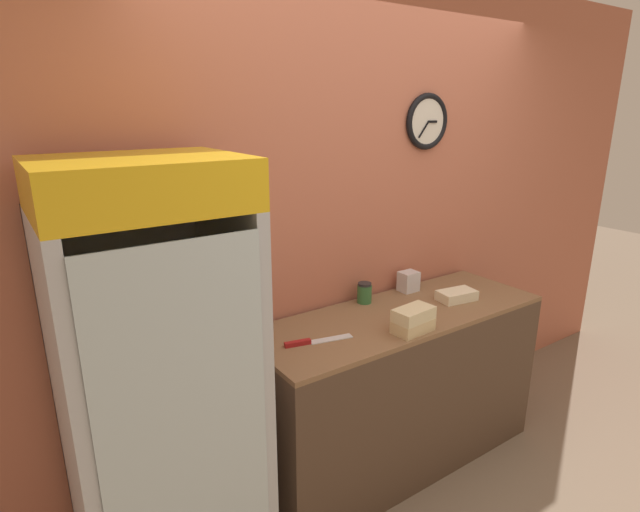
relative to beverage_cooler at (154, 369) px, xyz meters
The scene contains 9 objects.
wall_back 1.41m from the beverage_cooler, 14.14° to the left, with size 5.20×0.09×2.70m.
prep_counter 1.42m from the beverage_cooler, ahead, with size 1.70×0.59×0.92m.
beverage_cooler is the anchor object (origin of this frame).
sandwich_stack_bottom 1.22m from the beverage_cooler, 10.32° to the right, with size 0.22×0.13×0.06m.
sandwich_stack_middle 1.22m from the beverage_cooler, 10.32° to the right, with size 0.22×0.14×0.06m.
sandwich_flat_left 1.71m from the beverage_cooler, ahead, with size 0.24×0.16×0.06m.
chefs_knife 0.71m from the beverage_cooler, ahead, with size 0.34×0.11×0.02m.
condiment_jar 1.27m from the beverage_cooler, ahead, with size 0.08×0.08×0.12m.
napkin_dispenser 1.60m from the beverage_cooler, ahead, with size 0.11×0.09×0.12m.
Camera 1 is at (-1.76, -0.97, 1.99)m, focal length 28.00 mm.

